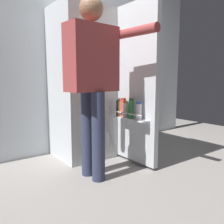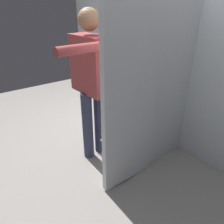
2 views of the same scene
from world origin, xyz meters
The scene contains 4 objects.
ground_plane centered at (0.00, 0.00, 0.00)m, with size 6.21×6.21×0.00m, color gray.
kitchen_wall centered at (0.00, 0.90, 1.32)m, with size 4.40×0.10×2.64m, color silver.
refrigerator centered at (0.03, 0.50, 0.86)m, with size 0.66×1.19×1.73m.
person centered at (-0.24, -0.08, 0.99)m, with size 0.59×0.76×1.63m.
Camera 1 is at (-1.37, -1.86, 0.93)m, focal length 37.19 mm.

